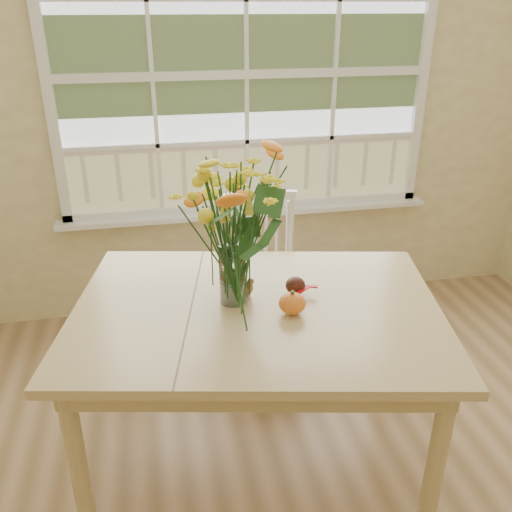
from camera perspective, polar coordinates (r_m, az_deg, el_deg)
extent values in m
cube|color=#CBB581|center=(3.44, -1.10, 15.35)|extent=(4.00, 0.02, 2.70)
cube|color=silver|center=(3.40, -1.09, 18.63)|extent=(2.20, 0.00, 1.60)
cube|color=white|center=(3.55, -0.81, 4.61)|extent=(2.42, 0.12, 0.03)
cube|color=tan|center=(2.25, 0.10, -5.75)|extent=(1.69, 1.35, 0.04)
cube|color=tan|center=(2.28, 0.10, -7.26)|extent=(1.55, 1.21, 0.10)
cylinder|color=tan|center=(2.25, -18.19, -20.26)|extent=(0.07, 0.07, 0.77)
cylinder|color=tan|center=(2.92, -13.12, -7.83)|extent=(0.07, 0.07, 0.77)
cylinder|color=tan|center=(2.25, 18.35, -20.33)|extent=(0.07, 0.07, 0.77)
cylinder|color=tan|center=(2.92, 13.36, -7.87)|extent=(0.07, 0.07, 0.77)
cube|color=white|center=(3.03, 0.56, -3.98)|extent=(0.46, 0.44, 0.05)
cube|color=white|center=(3.07, -0.06, 1.79)|extent=(0.45, 0.04, 0.51)
cylinder|color=white|center=(2.99, -2.16, -9.84)|extent=(0.04, 0.04, 0.44)
cylinder|color=white|center=(3.27, -3.06, -6.57)|extent=(0.04, 0.04, 0.44)
cylinder|color=white|center=(3.05, 4.42, -9.11)|extent=(0.04, 0.04, 0.44)
cylinder|color=white|center=(3.32, 2.96, -5.97)|extent=(0.04, 0.04, 0.44)
cylinder|color=white|center=(2.22, -2.49, -1.95)|extent=(0.11, 0.11, 0.25)
ellipsoid|color=orange|center=(2.17, 3.82, -5.10)|extent=(0.11, 0.11, 0.08)
cylinder|color=#CCB78C|center=(2.30, -1.40, -4.24)|extent=(0.07, 0.07, 0.01)
ellipsoid|color=brown|center=(2.28, -1.41, -3.36)|extent=(0.10, 0.07, 0.07)
ellipsoid|color=#38160F|center=(2.31, 4.16, -3.19)|extent=(0.08, 0.08, 0.08)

